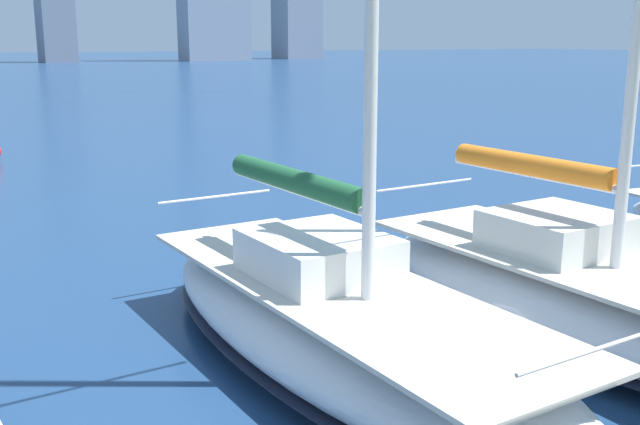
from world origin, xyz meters
TOP-DOWN VIEW (x-y plane):
  - sailboat_orange at (-3.96, -5.88)m, footprint 3.31×7.73m
  - sailboat_forest at (-0.43, -6.63)m, footprint 3.15×8.45m

SIDE VIEW (x-z plane):
  - sailboat_forest at x=-0.43m, z-range -4.42..5.72m
  - sailboat_orange at x=-3.96m, z-range -4.77..6.12m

